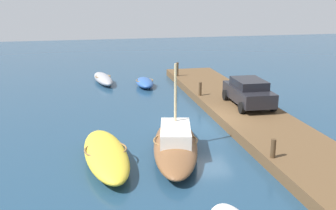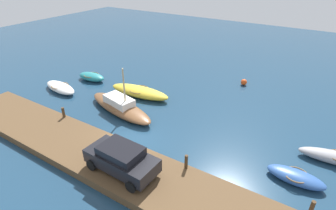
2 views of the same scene
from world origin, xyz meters
The scene contains 10 objects.
ground_plane centered at (0.00, 0.00, 0.00)m, with size 84.00×84.00×0.00m, color navy.
dock_platform centered at (0.00, -2.56, 0.26)m, with size 27.57×3.87×0.51m, color brown.
rowboat_grey centered at (11.78, 4.90, 0.35)m, with size 4.55×1.79×0.70m.
motorboat_yellow centered at (-3.91, 5.71, 0.42)m, with size 5.93×2.14×0.84m.
sailboat_brown centered at (-3.47, 2.60, 0.51)m, with size 7.33×3.39×3.94m.
dinghy_blue centered at (9.89, 1.89, 0.32)m, with size 3.11×1.34×0.62m.
mooring_post_west centered at (-5.89, -0.88, 0.91)m, with size 0.20×0.20×0.79m, color #47331E.
mooring_post_mid_west centered at (4.48, -0.88, 0.95)m, with size 0.19×0.19×0.87m, color #47331E.
mooring_post_mid_east centered at (10.84, -0.88, 1.05)m, with size 0.19×0.19×1.08m, color #47331E.
parked_car centered at (1.58, -2.95, 1.34)m, with size 4.19×2.17×1.58m.
Camera 1 is at (-19.96, 6.48, 7.04)m, focal length 43.49 mm.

